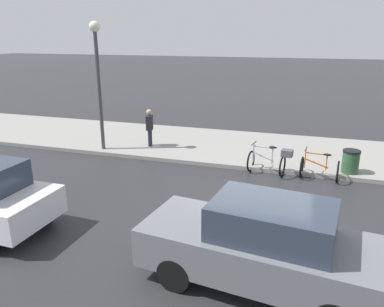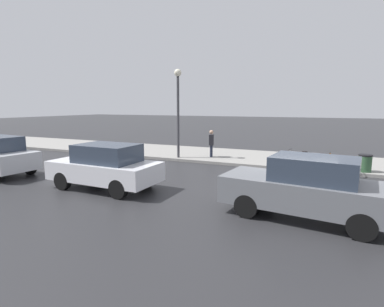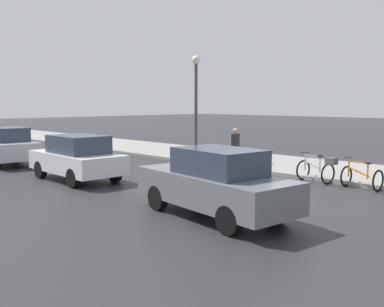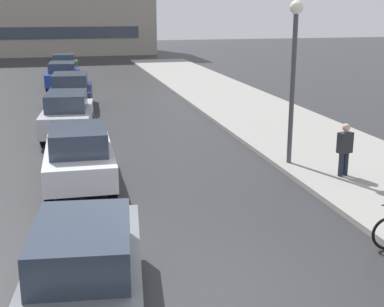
{
  "view_description": "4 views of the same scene",
  "coord_description": "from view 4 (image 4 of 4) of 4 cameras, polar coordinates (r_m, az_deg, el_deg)",
  "views": [
    {
      "loc": [
        -8.32,
        -0.97,
        4.41
      ],
      "look_at": [
        0.99,
        1.95,
        1.3
      ],
      "focal_mm": 35.0,
      "sensor_mm": 36.0,
      "label": 1
    },
    {
      "loc": [
        -10.55,
        -0.74,
        2.97
      ],
      "look_at": [
        -0.23,
        3.83,
        1.16
      ],
      "focal_mm": 28.0,
      "sensor_mm": 36.0,
      "label": 2
    },
    {
      "loc": [
        -9.93,
        -7.23,
        2.74
      ],
      "look_at": [
        -0.57,
        2.18,
        1.18
      ],
      "focal_mm": 40.0,
      "sensor_mm": 36.0,
      "label": 3
    },
    {
      "loc": [
        -2.55,
        -7.86,
        4.7
      ],
      "look_at": [
        0.26,
        3.55,
        1.46
      ],
      "focal_mm": 50.0,
      "sensor_mm": 36.0,
      "label": 4
    }
  ],
  "objects": [
    {
      "name": "car_silver",
      "position": [
        20.43,
        -13.13,
        4.1
      ],
      "size": [
        2.12,
        4.27,
        1.67
      ],
      "color": "#B2B5BA",
      "rests_on": "ground"
    },
    {
      "name": "car_white",
      "position": [
        14.75,
        -11.95,
        -0.21
      ],
      "size": [
        1.89,
        4.04,
        1.62
      ],
      "color": "silver",
      "rests_on": "ground"
    },
    {
      "name": "car_grey",
      "position": [
        8.38,
        -11.36,
        -12.43
      ],
      "size": [
        2.2,
        4.51,
        1.67
      ],
      "color": "slate",
      "rests_on": "ground"
    },
    {
      "name": "ground_plane",
      "position": [
        9.51,
        3.71,
        -14.25
      ],
      "size": [
        140.0,
        140.0,
        0.0
      ],
      "primitive_type": "plane",
      "color": "#28282B"
    },
    {
      "name": "car_green",
      "position": [
        38.27,
        -13.44,
        9.12
      ],
      "size": [
        1.98,
        4.21,
        1.59
      ],
      "color": "#1E6038",
      "rests_on": "ground"
    },
    {
      "name": "car_navy",
      "position": [
        26.13,
        -12.79,
        6.53
      ],
      "size": [
        2.2,
        4.12,
        1.68
      ],
      "color": "navy",
      "rests_on": "ground"
    },
    {
      "name": "streetlamp",
      "position": [
        15.9,
        10.81,
        9.82
      ],
      "size": [
        0.39,
        0.39,
        4.88
      ],
      "color": "#424247",
      "rests_on": "ground"
    },
    {
      "name": "sidewalk_kerb",
      "position": [
        20.34,
        11.44,
        1.93
      ],
      "size": [
        4.8,
        60.0,
        0.14
      ],
      "primitive_type": "cube",
      "color": "gray",
      "rests_on": "ground"
    },
    {
      "name": "car_blue",
      "position": [
        32.66,
        -13.59,
        8.12
      ],
      "size": [
        2.1,
        4.23,
        1.57
      ],
      "color": "navy",
      "rests_on": "ground"
    },
    {
      "name": "pedestrian",
      "position": [
        15.32,
        15.96,
        0.49
      ],
      "size": [
        0.45,
        0.34,
        1.63
      ],
      "color": "#1E2333",
      "rests_on": "ground"
    }
  ]
}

